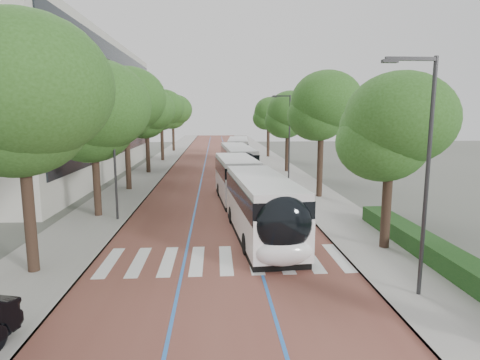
% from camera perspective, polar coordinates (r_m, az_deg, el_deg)
% --- Properties ---
extents(ground, '(160.00, 160.00, 0.00)m').
position_cam_1_polar(ground, '(16.92, -2.63, -12.53)').
color(ground, '#51544C').
rests_on(ground, ground).
extents(road, '(11.00, 140.00, 0.02)m').
position_cam_1_polar(road, '(56.06, -3.29, 2.80)').
color(road, brown).
rests_on(road, ground).
extents(sidewalk_left, '(4.00, 140.00, 0.12)m').
position_cam_1_polar(sidewalk_left, '(56.53, -10.93, 2.75)').
color(sidewalk_left, gray).
rests_on(sidewalk_left, ground).
extents(sidewalk_right, '(4.00, 140.00, 0.12)m').
position_cam_1_polar(sidewalk_right, '(56.59, 4.33, 2.90)').
color(sidewalk_right, gray).
rests_on(sidewalk_right, ground).
extents(kerb_left, '(0.20, 140.00, 0.14)m').
position_cam_1_polar(kerb_left, '(56.32, -9.01, 2.78)').
color(kerb_left, gray).
rests_on(kerb_left, ground).
extents(kerb_right, '(0.20, 140.00, 0.14)m').
position_cam_1_polar(kerb_right, '(56.36, 2.41, 2.89)').
color(kerb_right, gray).
rests_on(kerb_right, ground).
extents(zebra_crossing, '(10.55, 3.60, 0.01)m').
position_cam_1_polar(zebra_crossing, '(17.85, -2.03, -11.26)').
color(zebra_crossing, silver).
rests_on(zebra_crossing, ground).
extents(lane_line_left, '(0.12, 126.00, 0.01)m').
position_cam_1_polar(lane_line_left, '(56.08, -4.93, 2.80)').
color(lane_line_left, blue).
rests_on(lane_line_left, road).
extents(lane_line_right, '(0.12, 126.00, 0.01)m').
position_cam_1_polar(lane_line_right, '(56.09, -1.66, 2.83)').
color(lane_line_right, blue).
rests_on(lane_line_right, road).
extents(office_building, '(18.11, 40.00, 14.00)m').
position_cam_1_polar(office_building, '(47.78, -27.68, 9.07)').
color(office_building, '#ACA99F').
rests_on(office_building, ground).
extents(hedge, '(1.20, 14.00, 0.80)m').
position_cam_1_polar(hedge, '(19.15, 26.14, -9.22)').
color(hedge, '#143B16').
rests_on(hedge, sidewalk_right).
extents(streetlight_near, '(1.82, 0.20, 8.00)m').
position_cam_1_polar(streetlight_near, '(14.50, 24.61, 2.65)').
color(streetlight_near, '#2C2C2E').
rests_on(streetlight_near, sidewalk_right).
extents(streetlight_far, '(1.82, 0.20, 8.00)m').
position_cam_1_polar(streetlight_far, '(38.35, 6.78, 6.99)').
color(streetlight_far, '#2C2C2E').
rests_on(streetlight_far, sidewalk_right).
extents(lamp_post_left, '(0.14, 0.14, 8.00)m').
position_cam_1_polar(lamp_post_left, '(24.53, -17.45, 3.78)').
color(lamp_post_left, '#2C2C2E').
rests_on(lamp_post_left, sidewalk_left).
extents(trees_left, '(6.45, 61.30, 9.55)m').
position_cam_1_polar(trees_left, '(39.71, -14.30, 9.36)').
color(trees_left, black).
rests_on(trees_left, ground).
extents(trees_right, '(5.21, 46.84, 8.93)m').
position_cam_1_polar(trees_right, '(37.98, 8.60, 8.93)').
color(trees_right, black).
rests_on(trees_right, ground).
extents(lead_bus, '(3.97, 18.54, 3.20)m').
position_cam_1_polar(lead_bus, '(24.10, 1.31, -1.88)').
color(lead_bus, black).
rests_on(lead_bus, ground).
extents(bus_queued_0, '(3.15, 12.51, 3.20)m').
position_cam_1_polar(bus_queued_0, '(39.67, -0.28, 2.50)').
color(bus_queued_0, white).
rests_on(bus_queued_0, ground).
extents(bus_queued_1, '(3.30, 12.53, 3.20)m').
position_cam_1_polar(bus_queued_1, '(52.80, -0.27, 4.18)').
color(bus_queued_1, white).
rests_on(bus_queued_1, ground).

